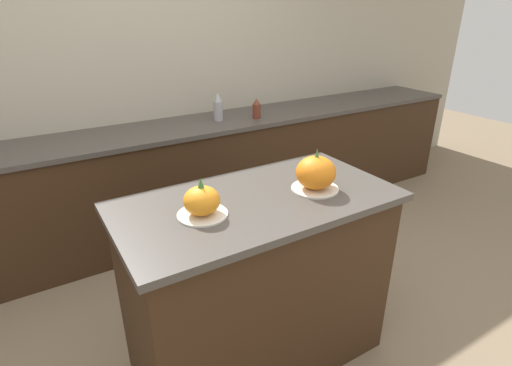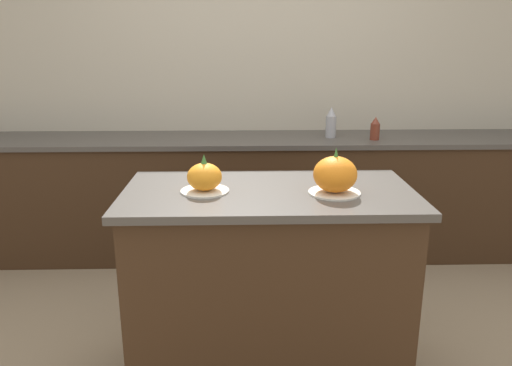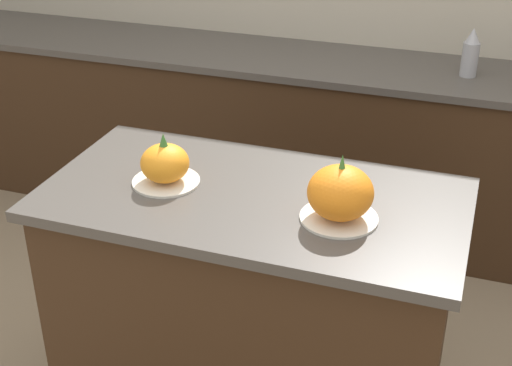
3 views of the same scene
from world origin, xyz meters
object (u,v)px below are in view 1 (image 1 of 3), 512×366
Objects in this scene: pumpkin_cake_left at (202,202)px; pumpkin_cake_right at (316,174)px; bottle_short at (257,109)px; bottle_tall at (218,107)px.

pumpkin_cake_left is 0.57m from pumpkin_cake_right.
pumpkin_cake_left is at bearing -128.70° from bottle_short.
pumpkin_cake_right reaches higher than bottle_tall.
bottle_short is (0.30, -0.10, -0.03)m from bottle_tall.
bottle_tall is 1.35× the size of bottle_short.
pumpkin_cake_left is 0.94× the size of pumpkin_cake_right.
bottle_tall is (0.81, 1.49, -0.00)m from pumpkin_cake_left.
bottle_tall reaches higher than bottle_short.
pumpkin_cake_left is at bearing -118.62° from bottle_tall.
bottle_short is at bearing 69.07° from pumpkin_cake_right.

